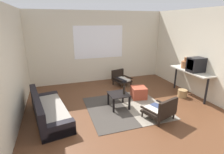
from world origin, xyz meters
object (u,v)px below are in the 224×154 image
coffee_table (119,97)px  armchair_striped_foreground (161,110)px  armchair_by_window (121,78)px  ottoman_orange (139,93)px  clay_vase (185,64)px  glass_bottle (124,90)px  wicker_basket (182,93)px  couch (48,111)px  console_shelf (191,73)px  crt_television (196,65)px

coffee_table → armchair_striped_foreground: size_ratio=0.70×
coffee_table → armchair_by_window: armchair_by_window is taller
ottoman_orange → clay_vase: size_ratio=1.23×
coffee_table → clay_vase: bearing=8.8°
glass_bottle → wicker_basket: (2.05, 0.08, -0.41)m
clay_vase → wicker_basket: bearing=-127.2°
couch → armchair_striped_foreground: bearing=-19.5°
armchair_by_window → clay_vase: size_ratio=2.06×
wicker_basket → console_shelf: bearing=12.3°
couch → crt_television: 4.41m
ottoman_orange → console_shelf: 1.77m
wicker_basket → glass_bottle: bearing=-177.9°
couch → wicker_basket: bearing=0.4°
coffee_table → armchair_by_window: 1.86m
armchair_striped_foreground → glass_bottle: glass_bottle is taller
wicker_basket → crt_television: bearing=-21.4°
armchair_striped_foreground → clay_vase: 2.27m
clay_vase → ottoman_orange: bearing=-179.9°
armchair_by_window → wicker_basket: 2.23m
crt_television → clay_vase: (0.00, 0.47, -0.09)m
console_shelf → glass_bottle: 2.34m
crt_television → glass_bottle: 2.38m
armchair_by_window → console_shelf: 2.43m
coffee_table → armchair_striped_foreground: armchair_striped_foreground is taller
clay_vase → wicker_basket: clay_vase is taller
glass_bottle → wicker_basket: 2.09m
glass_bottle → wicker_basket: glass_bottle is taller
crt_television → clay_vase: crt_television is taller
console_shelf → clay_vase: 0.38m
couch → console_shelf: bearing=1.1°
armchair_by_window → armchair_striped_foreground: armchair_striped_foreground is taller
ottoman_orange → console_shelf: bearing=-10.4°
ottoman_orange → clay_vase: bearing=0.1°
armchair_by_window → couch: bearing=-146.5°
couch → clay_vase: 4.41m
armchair_striped_foreground → clay_vase: bearing=37.6°
ottoman_orange → crt_television: size_ratio=0.94×
ottoman_orange → armchair_by_window: bearing=93.7°
armchair_by_window → clay_vase: clay_vase is taller
crt_television → clay_vase: 0.48m
couch → armchair_striped_foreground: (2.62, -0.93, 0.06)m
couch → coffee_table: 1.87m
ottoman_orange → couch: bearing=-171.8°
console_shelf → armchair_striped_foreground: bearing=-149.4°
clay_vase → glass_bottle: (-2.32, -0.44, -0.44)m
coffee_table → wicker_basket: bearing=0.5°
coffee_table → wicker_basket: (2.19, 0.02, -0.21)m
armchair_striped_foreground → clay_vase: clay_vase is taller
armchair_by_window → ottoman_orange: bearing=-86.3°
armchair_by_window → ottoman_orange: armchair_by_window is taller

